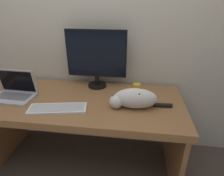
% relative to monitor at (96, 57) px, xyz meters
% --- Properties ---
extents(wall_back, '(6.40, 0.06, 2.60)m').
position_rel_monitor_xyz_m(wall_back, '(-0.10, 0.15, 0.28)').
color(wall_back, beige).
rests_on(wall_back, ground_plane).
extents(desk, '(1.73, 0.74, 0.73)m').
position_rel_monitor_xyz_m(desk, '(-0.10, -0.28, -0.43)').
color(desk, olive).
rests_on(desk, ground_plane).
extents(monitor, '(0.55, 0.18, 0.53)m').
position_rel_monitor_xyz_m(monitor, '(0.00, 0.00, 0.00)').
color(monitor, black).
rests_on(monitor, desk).
extents(laptop, '(0.35, 0.23, 0.24)m').
position_rel_monitor_xyz_m(laptop, '(-0.65, -0.32, -0.24)').
color(laptop, '#B7B7BC').
rests_on(laptop, desk).
extents(external_keyboard, '(0.45, 0.22, 0.02)m').
position_rel_monitor_xyz_m(external_keyboard, '(-0.21, -0.46, -0.28)').
color(external_keyboard, white).
rests_on(external_keyboard, desk).
extents(cat, '(0.49, 0.16, 0.16)m').
position_rel_monitor_xyz_m(cat, '(0.36, -0.35, -0.21)').
color(cat, silver).
rests_on(cat, desk).
extents(small_toy, '(0.06, 0.06, 0.06)m').
position_rel_monitor_xyz_m(small_toy, '(0.38, -0.04, -0.26)').
color(small_toy, gold).
rests_on(small_toy, desk).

